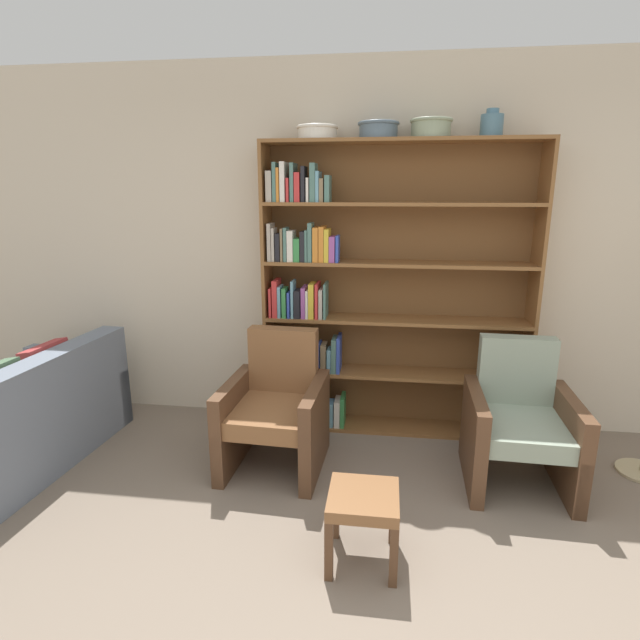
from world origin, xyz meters
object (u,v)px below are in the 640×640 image
(armchair_leather, at_px, (276,410))
(footstool, at_px, (363,506))
(armchair_cushioned, at_px, (519,424))
(vase_tall, at_px, (492,125))
(bookshelf, at_px, (367,297))
(bowl_stoneware, at_px, (317,132))
(couch, at_px, (13,426))
(bowl_olive, at_px, (378,129))
(bowl_sage, at_px, (431,127))

(armchair_leather, distance_m, footstool, 1.08)
(armchair_cushioned, height_order, footstool, armchair_cushioned)
(footstool, bearing_deg, vase_tall, 63.80)
(bookshelf, bearing_deg, bowl_stoneware, -177.82)
(armchair_leather, bearing_deg, couch, 12.10)
(bowl_olive, distance_m, armchair_cushioned, 2.16)
(couch, xyz_separation_m, armchair_leather, (1.74, 0.29, 0.10))
(armchair_leather, bearing_deg, bowl_sage, -144.63)
(couch, bearing_deg, bookshelf, -64.41)
(bowl_stoneware, distance_m, bowl_sage, 0.78)
(vase_tall, relative_size, armchair_cushioned, 0.20)
(armchair_cushioned, bearing_deg, bookshelf, -30.67)
(bowl_olive, bearing_deg, couch, -158.84)
(bowl_olive, height_order, armchair_cushioned, bowl_olive)
(footstool, bearing_deg, bowl_sage, 77.19)
(bowl_sage, bearing_deg, bowl_olive, 180.00)
(couch, bearing_deg, footstool, -100.17)
(couch, bearing_deg, bowl_stoneware, -61.01)
(bookshelf, relative_size, couch, 1.33)
(vase_tall, bearing_deg, bowl_stoneware, -180.00)
(armchair_leather, height_order, footstool, armchair_leather)
(bowl_sage, relative_size, footstool, 0.76)
(footstool, bearing_deg, bowl_olive, 90.50)
(bowl_stoneware, distance_m, bowl_olive, 0.42)
(bowl_sage, relative_size, couch, 0.18)
(vase_tall, relative_size, footstool, 0.48)
(bookshelf, height_order, vase_tall, vase_tall)
(couch, bearing_deg, vase_tall, -69.91)
(bowl_olive, distance_m, footstool, 2.44)
(bowl_stoneware, bearing_deg, bowl_sage, 0.00)
(bookshelf, distance_m, vase_tall, 1.44)
(footstool, bearing_deg, couch, 166.10)
(vase_tall, bearing_deg, armchair_cushioned, -72.00)
(footstool, bearing_deg, bowl_stoneware, 106.24)
(bowl_stoneware, distance_m, couch, 2.88)
(footstool, bearing_deg, armchair_cushioned, 42.90)
(bowl_sage, xyz_separation_m, footstool, (-0.34, -1.50, -1.93))
(bowl_stoneware, distance_m, footstool, 2.47)
(couch, distance_m, footstool, 2.44)
(bowl_olive, bearing_deg, bowl_stoneware, -180.00)
(bookshelf, distance_m, bowl_stoneware, 1.23)
(armchair_cushioned, distance_m, footstool, 1.29)
(armchair_leather, bearing_deg, bookshelf, -129.14)
(vase_tall, distance_m, couch, 3.78)
(bowl_stoneware, xyz_separation_m, armchair_leather, (-0.20, -0.62, -1.83))
(armchair_cushioned, relative_size, footstool, 2.36)
(bookshelf, bearing_deg, bowl_olive, -16.51)
(footstool, bearing_deg, bookshelf, 92.32)
(bookshelf, height_order, bowl_sage, bowl_sage)
(bowl_stoneware, height_order, vase_tall, vase_tall)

